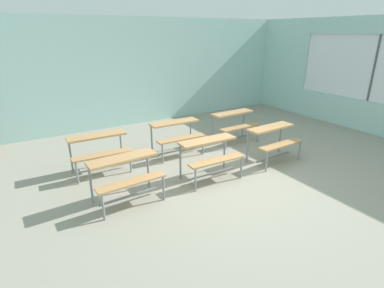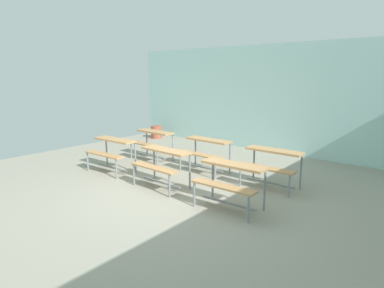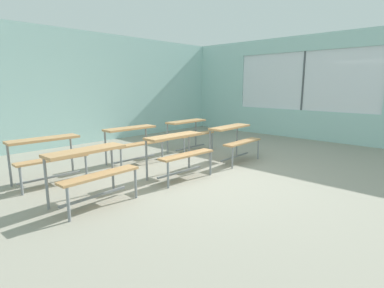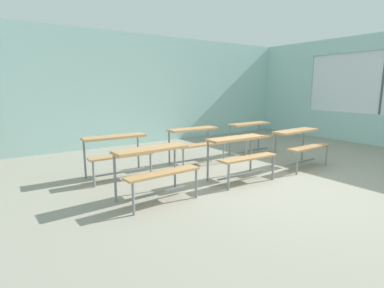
{
  "view_description": "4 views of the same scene",
  "coord_description": "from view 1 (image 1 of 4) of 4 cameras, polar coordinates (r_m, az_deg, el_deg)",
  "views": [
    {
      "loc": [
        -3.24,
        -3.82,
        2.61
      ],
      "look_at": [
        -0.3,
        0.98,
        0.48
      ],
      "focal_mm": 27.96,
      "sensor_mm": 36.0,
      "label": 1
    },
    {
      "loc": [
        3.97,
        -3.92,
        2.15
      ],
      "look_at": [
        -0.09,
        1.02,
        0.78
      ],
      "focal_mm": 29.91,
      "sensor_mm": 36.0,
      "label": 2
    },
    {
      "loc": [
        -3.8,
        -3.3,
        1.6
      ],
      "look_at": [
        0.02,
        0.32,
        0.55
      ],
      "focal_mm": 28.0,
      "sensor_mm": 36.0,
      "label": 3
    },
    {
      "loc": [
        -3.8,
        -3.3,
        1.6
      ],
      "look_at": [
        -0.61,
        1.32,
        0.52
      ],
      "focal_mm": 28.0,
      "sensor_mm": 36.0,
      "label": 4
    }
  ],
  "objects": [
    {
      "name": "ground",
      "position": [
        5.66,
        7.85,
        -7.24
      ],
      "size": [
        10.0,
        9.0,
        0.05
      ],
      "primitive_type": "cube",
      "color": "gray"
    },
    {
      "name": "wall_back",
      "position": [
        9.0,
        -10.42,
        13.29
      ],
      "size": [
        10.0,
        0.12,
        3.0
      ],
      "primitive_type": "cube",
      "color": "#A8D1CC",
      "rests_on": "ground"
    },
    {
      "name": "desk_bench_r0c0",
      "position": [
        4.85,
        -12.53,
        -4.83
      ],
      "size": [
        1.13,
        0.64,
        0.74
      ],
      "rotation": [
        0.0,
        0.0,
        0.05
      ],
      "color": "tan",
      "rests_on": "ground"
    },
    {
      "name": "desk_bench_r0c1",
      "position": [
        5.5,
        3.56,
        -1.19
      ],
      "size": [
        1.12,
        0.62,
        0.74
      ],
      "rotation": [
        0.0,
        0.0,
        -0.03
      ],
      "color": "tan",
      "rests_on": "ground"
    },
    {
      "name": "desk_bench_r0c2",
      "position": [
        6.47,
        15.38,
        1.48
      ],
      "size": [
        1.12,
        0.63,
        0.74
      ],
      "rotation": [
        0.0,
        0.0,
        0.04
      ],
      "color": "tan",
      "rests_on": "ground"
    },
    {
      "name": "desk_bench_r1c0",
      "position": [
        6.01,
        -17.35,
        -0.21
      ],
      "size": [
        1.12,
        0.62,
        0.74
      ],
      "rotation": [
        0.0,
        0.0,
        -0.03
      ],
      "color": "tan",
      "rests_on": "ground"
    },
    {
      "name": "desk_bench_r1c1",
      "position": [
        6.6,
        -2.93,
        2.61
      ],
      "size": [
        1.11,
        0.61,
        0.74
      ],
      "rotation": [
        0.0,
        0.0,
        -0.02
      ],
      "color": "tan",
      "rests_on": "ground"
    },
    {
      "name": "desk_bench_r1c2",
      "position": [
        7.45,
        8.21,
        4.54
      ],
      "size": [
        1.11,
        0.6,
        0.74
      ],
      "rotation": [
        0.0,
        0.0,
        0.01
      ],
      "color": "tan",
      "rests_on": "ground"
    }
  ]
}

